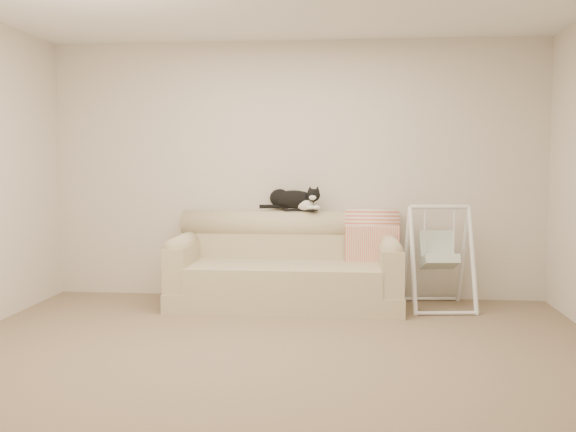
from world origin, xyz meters
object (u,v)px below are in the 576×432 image
at_px(tuxedo_cat, 293,199).
at_px(baby_swing, 439,256).
at_px(remote_b, 309,210).
at_px(sofa, 287,269).
at_px(remote_a, 293,210).

bearing_deg(tuxedo_cat, baby_swing, -10.64).
xyz_separation_m(remote_b, baby_swing, (1.24, -0.23, -0.41)).
distance_m(sofa, baby_swing, 1.46).
height_order(tuxedo_cat, baby_swing, tuxedo_cat).
xyz_separation_m(remote_a, baby_swing, (1.41, -0.25, -0.42)).
xyz_separation_m(remote_b, tuxedo_cat, (-0.16, 0.03, 0.11)).
xyz_separation_m(sofa, baby_swing, (1.45, -0.01, 0.14)).
bearing_deg(sofa, tuxedo_cat, 80.19).
xyz_separation_m(remote_a, remote_b, (0.16, -0.02, -0.00)).
xyz_separation_m(sofa, tuxedo_cat, (0.04, 0.26, 0.66)).
distance_m(tuxedo_cat, baby_swing, 1.52).
bearing_deg(baby_swing, tuxedo_cat, 169.36).
bearing_deg(sofa, baby_swing, -0.28).
bearing_deg(baby_swing, remote_b, 169.48).
height_order(remote_b, baby_swing, baby_swing).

